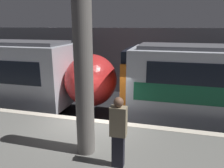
# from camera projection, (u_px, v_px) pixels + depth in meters

# --- Properties ---
(ground_plane) EXTENTS (120.00, 120.00, 0.00)m
(ground_plane) POSITION_uv_depth(u_px,v_px,m) (93.00, 146.00, 8.26)
(ground_plane) COLOR black
(platform) EXTENTS (40.00, 3.63, 1.11)m
(platform) POSITION_uv_depth(u_px,v_px,m) (72.00, 160.00, 6.43)
(platform) COLOR slate
(platform) RESTS_ON ground
(station_rear_barrier) EXTENTS (50.00, 0.15, 4.26)m
(station_rear_barrier) POSITION_uv_depth(u_px,v_px,m) (129.00, 61.00, 14.32)
(station_rear_barrier) COLOR gray
(station_rear_barrier) RESTS_ON ground
(support_pillar_near) EXTENTS (0.47, 0.47, 3.89)m
(support_pillar_near) POSITION_uv_depth(u_px,v_px,m) (84.00, 82.00, 5.42)
(support_pillar_near) COLOR slate
(support_pillar_near) RESTS_ON platform
(person_waiting) EXTENTS (0.38, 0.24, 1.75)m
(person_waiting) POSITION_uv_depth(u_px,v_px,m) (118.00, 131.00, 5.07)
(person_waiting) COLOR black
(person_waiting) RESTS_ON platform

